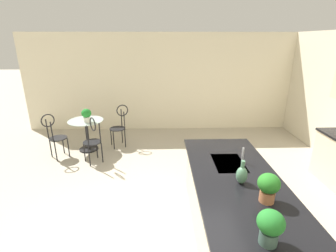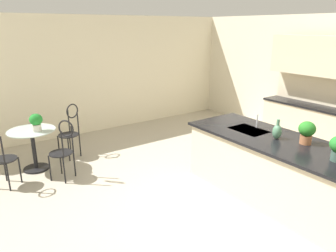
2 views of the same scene
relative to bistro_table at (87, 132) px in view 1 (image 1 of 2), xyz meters
name	(u,v)px [view 1 (image 1 of 2)]	position (x,y,z in m)	size (l,w,h in m)	color
ground_plane	(167,232)	(2.75, 1.82, -0.45)	(40.00, 40.00, 0.00)	#B2A893
wall_left_window	(163,83)	(-1.51, 1.82, 0.90)	(0.12, 7.80, 2.70)	beige
kitchen_island	(237,218)	(3.05, 2.67, 0.02)	(2.80, 1.06, 0.92)	beige
bistro_table	(87,132)	(0.00, 0.00, 0.00)	(0.80, 0.80, 0.74)	black
chair_near_window	(119,124)	(-0.22, 0.73, 0.13)	(0.50, 0.52, 1.04)	black
chair_by_island	(93,138)	(0.69, 0.32, 0.13)	(0.53, 0.53, 1.04)	black
chair_toward_desk	(55,134)	(0.43, -0.56, 0.13)	(0.54, 0.54, 1.04)	black
sink_faucet	(243,155)	(2.50, 2.85, 0.58)	(0.02, 0.02, 0.22)	#B2B5BA
potted_plant_on_table	(86,115)	(0.12, 0.07, 0.47)	(0.22, 0.22, 0.31)	beige
potted_plant_counter_far	(270,226)	(3.90, 2.62, 0.65)	(0.22, 0.22, 0.31)	#385147
potted_plant_counter_near	(268,186)	(3.35, 2.84, 0.65)	(0.22, 0.22, 0.32)	#9E603D
vase_on_counter	(242,175)	(3.00, 2.68, 0.58)	(0.13, 0.13, 0.29)	#4C7A5B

